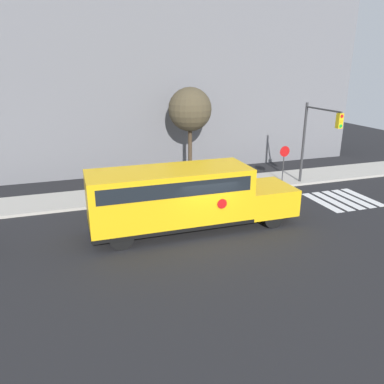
{
  "coord_description": "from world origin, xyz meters",
  "views": [
    {
      "loc": [
        -5.44,
        -14.21,
        7.19
      ],
      "look_at": [
        -0.23,
        1.48,
        1.61
      ],
      "focal_mm": 35.0,
      "sensor_mm": 36.0,
      "label": 1
    }
  ],
  "objects_px": {
    "traffic_light": "(315,134)",
    "school_bus": "(182,196)",
    "stop_sign": "(284,159)",
    "tree_near_sidewalk": "(190,110)"
  },
  "relations": [
    {
      "from": "school_bus",
      "to": "traffic_light",
      "type": "height_order",
      "value": "traffic_light"
    },
    {
      "from": "stop_sign",
      "to": "traffic_light",
      "type": "height_order",
      "value": "traffic_light"
    },
    {
      "from": "school_bus",
      "to": "traffic_light",
      "type": "distance_m",
      "value": 10.03
    },
    {
      "from": "stop_sign",
      "to": "traffic_light",
      "type": "relative_size",
      "value": 0.48
    },
    {
      "from": "school_bus",
      "to": "tree_near_sidewalk",
      "type": "distance_m",
      "value": 8.99
    },
    {
      "from": "stop_sign",
      "to": "tree_near_sidewalk",
      "type": "relative_size",
      "value": 0.41
    },
    {
      "from": "tree_near_sidewalk",
      "to": "stop_sign",
      "type": "bearing_deg",
      "value": -30.33
    },
    {
      "from": "stop_sign",
      "to": "tree_near_sidewalk",
      "type": "distance_m",
      "value": 6.76
    },
    {
      "from": "school_bus",
      "to": "tree_near_sidewalk",
      "type": "xyz_separation_m",
      "value": [
        2.98,
        7.99,
        2.87
      ]
    },
    {
      "from": "traffic_light",
      "to": "school_bus",
      "type": "bearing_deg",
      "value": -159.84
    }
  ]
}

